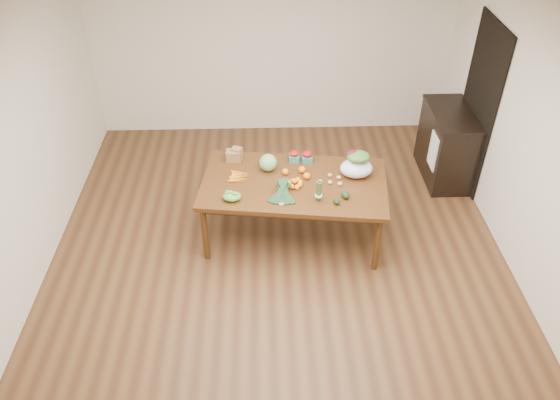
{
  "coord_description": "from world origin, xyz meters",
  "views": [
    {
      "loc": [
        -0.13,
        -4.26,
        4.18
      ],
      "look_at": [
        0.01,
        0.0,
        0.91
      ],
      "focal_mm": 35.0,
      "sensor_mm": 36.0,
      "label": 1
    }
  ],
  "objects_px": {
    "dining_table": "(293,209)",
    "cabbage": "(268,163)",
    "paper_bag": "(233,155)",
    "asparagus_bundle": "(319,191)",
    "salad_bag": "(357,165)",
    "cabinet": "(447,145)",
    "mandarin_cluster": "(295,182)",
    "kale_bunch": "(282,193)"
  },
  "relations": [
    {
      "from": "mandarin_cluster",
      "to": "asparagus_bundle",
      "type": "bearing_deg",
      "value": -49.27
    },
    {
      "from": "cabinet",
      "to": "mandarin_cluster",
      "type": "relative_size",
      "value": 5.67
    },
    {
      "from": "dining_table",
      "to": "cabbage",
      "type": "xyz_separation_m",
      "value": [
        -0.28,
        0.24,
        0.47
      ]
    },
    {
      "from": "dining_table",
      "to": "mandarin_cluster",
      "type": "bearing_deg",
      "value": -81.47
    },
    {
      "from": "paper_bag",
      "to": "cabbage",
      "type": "distance_m",
      "value": 0.44
    },
    {
      "from": "paper_bag",
      "to": "cabbage",
      "type": "relative_size",
      "value": 1.13
    },
    {
      "from": "dining_table",
      "to": "cabinet",
      "type": "height_order",
      "value": "cabinet"
    },
    {
      "from": "cabinet",
      "to": "cabbage",
      "type": "height_order",
      "value": "cabbage"
    },
    {
      "from": "salad_bag",
      "to": "dining_table",
      "type": "bearing_deg",
      "value": -172.17
    },
    {
      "from": "kale_bunch",
      "to": "asparagus_bundle",
      "type": "bearing_deg",
      "value": 2.7
    },
    {
      "from": "cabinet",
      "to": "mandarin_cluster",
      "type": "xyz_separation_m",
      "value": [
        -2.04,
        -1.21,
        0.33
      ]
    },
    {
      "from": "dining_table",
      "to": "paper_bag",
      "type": "bearing_deg",
      "value": 153.35
    },
    {
      "from": "asparagus_bundle",
      "to": "dining_table",
      "type": "bearing_deg",
      "value": 132.22
    },
    {
      "from": "kale_bunch",
      "to": "cabbage",
      "type": "bearing_deg",
      "value": 111.4
    },
    {
      "from": "paper_bag",
      "to": "asparagus_bundle",
      "type": "relative_size",
      "value": 0.88
    },
    {
      "from": "mandarin_cluster",
      "to": "dining_table",
      "type": "bearing_deg",
      "value": 91.22
    },
    {
      "from": "dining_table",
      "to": "mandarin_cluster",
      "type": "distance_m",
      "value": 0.43
    },
    {
      "from": "paper_bag",
      "to": "asparagus_bundle",
      "type": "height_order",
      "value": "asparagus_bundle"
    },
    {
      "from": "cabinet",
      "to": "asparagus_bundle",
      "type": "relative_size",
      "value": 4.08
    },
    {
      "from": "cabbage",
      "to": "salad_bag",
      "type": "bearing_deg",
      "value": -8.61
    },
    {
      "from": "paper_bag",
      "to": "cabbage",
      "type": "bearing_deg",
      "value": -28.21
    },
    {
      "from": "kale_bunch",
      "to": "salad_bag",
      "type": "height_order",
      "value": "salad_bag"
    },
    {
      "from": "paper_bag",
      "to": "asparagus_bundle",
      "type": "distance_m",
      "value": 1.19
    },
    {
      "from": "cabbage",
      "to": "salad_bag",
      "type": "xyz_separation_m",
      "value": [
        0.96,
        -0.14,
        0.04
      ]
    },
    {
      "from": "mandarin_cluster",
      "to": "salad_bag",
      "type": "height_order",
      "value": "salad_bag"
    },
    {
      "from": "cabbage",
      "to": "dining_table",
      "type": "bearing_deg",
      "value": -40.94
    },
    {
      "from": "dining_table",
      "to": "cabinet",
      "type": "xyz_separation_m",
      "value": [
        2.04,
        1.15,
        0.1
      ]
    },
    {
      "from": "dining_table",
      "to": "salad_bag",
      "type": "bearing_deg",
      "value": 15.14
    },
    {
      "from": "dining_table",
      "to": "paper_bag",
      "type": "relative_size",
      "value": 9.08
    },
    {
      "from": "asparagus_bundle",
      "to": "paper_bag",
      "type": "bearing_deg",
      "value": 146.26
    },
    {
      "from": "paper_bag",
      "to": "kale_bunch",
      "type": "bearing_deg",
      "value": -55.04
    },
    {
      "from": "paper_bag",
      "to": "mandarin_cluster",
      "type": "height_order",
      "value": "paper_bag"
    },
    {
      "from": "cabinet",
      "to": "paper_bag",
      "type": "distance_m",
      "value": 2.81
    },
    {
      "from": "paper_bag",
      "to": "salad_bag",
      "type": "distance_m",
      "value": 1.39
    },
    {
      "from": "paper_bag",
      "to": "mandarin_cluster",
      "type": "relative_size",
      "value": 1.22
    },
    {
      "from": "dining_table",
      "to": "kale_bunch",
      "type": "height_order",
      "value": "kale_bunch"
    },
    {
      "from": "cabinet",
      "to": "mandarin_cluster",
      "type": "bearing_deg",
      "value": -149.28
    },
    {
      "from": "mandarin_cluster",
      "to": "kale_bunch",
      "type": "xyz_separation_m",
      "value": [
        -0.14,
        -0.24,
        0.03
      ]
    },
    {
      "from": "asparagus_bundle",
      "to": "kale_bunch",
      "type": "bearing_deg",
      "value": -177.3
    },
    {
      "from": "mandarin_cluster",
      "to": "kale_bunch",
      "type": "distance_m",
      "value": 0.28
    },
    {
      "from": "kale_bunch",
      "to": "paper_bag",
      "type": "bearing_deg",
      "value": 132.27
    },
    {
      "from": "paper_bag",
      "to": "salad_bag",
      "type": "height_order",
      "value": "salad_bag"
    }
  ]
}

